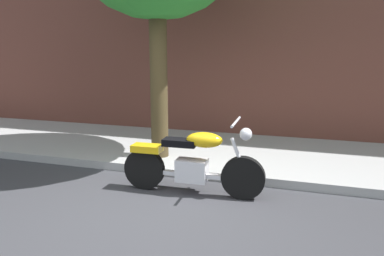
{
  "coord_description": "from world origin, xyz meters",
  "views": [
    {
      "loc": [
        1.68,
        -4.13,
        2.04
      ],
      "look_at": [
        0.16,
        0.69,
        0.97
      ],
      "focal_mm": 34.44,
      "sensor_mm": 36.0,
      "label": 1
    }
  ],
  "objects": [
    {
      "name": "ground_plane",
      "position": [
        0.0,
        0.0,
        0.0
      ],
      "size": [
        60.0,
        60.0,
        0.0
      ],
      "primitive_type": "plane",
      "color": "#38383D"
    },
    {
      "name": "motorcycle",
      "position": [
        0.16,
        0.69,
        0.46
      ],
      "size": [
        2.09,
        0.7,
        1.11
      ],
      "color": "black",
      "rests_on": "ground"
    },
    {
      "name": "sidewalk",
      "position": [
        0.0,
        2.72,
        0.07
      ],
      "size": [
        20.99,
        2.91,
        0.14
      ],
      "primitive_type": "cube",
      "color": "#A3A3A3",
      "rests_on": "ground"
    }
  ]
}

